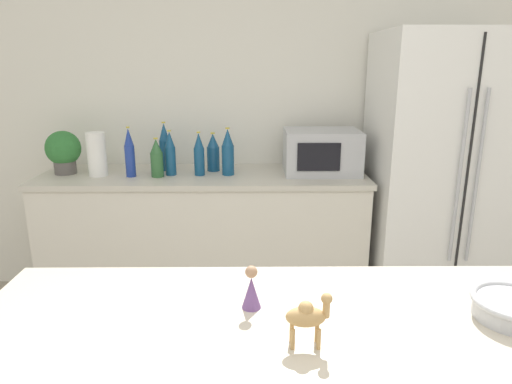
{
  "coord_description": "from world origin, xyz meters",
  "views": [
    {
      "loc": [
        0.02,
        -0.49,
        1.61
      ],
      "look_at": [
        0.03,
        1.45,
        1.06
      ],
      "focal_mm": 32.0,
      "sensor_mm": 36.0,
      "label": 1
    }
  ],
  "objects_px": {
    "potted_plant": "(63,151)",
    "camel_figurine": "(308,316)",
    "back_bottle_5": "(170,154)",
    "back_bottle_2": "(165,147)",
    "wise_man_figurine_blue": "(251,290)",
    "paper_towel_roll": "(97,154)",
    "back_bottle_3": "(130,153)",
    "refrigerator": "(440,178)",
    "back_bottle_6": "(157,158)",
    "back_bottle_4": "(199,155)",
    "back_bottle_1": "(228,153)",
    "microwave": "(321,152)",
    "back_bottle_0": "(213,153)"
  },
  "relations": [
    {
      "from": "potted_plant",
      "to": "camel_figurine",
      "type": "height_order",
      "value": "potted_plant"
    },
    {
      "from": "back_bottle_5",
      "to": "back_bottle_2",
      "type": "bearing_deg",
      "value": 113.5
    },
    {
      "from": "wise_man_figurine_blue",
      "to": "back_bottle_5",
      "type": "bearing_deg",
      "value": 105.97
    },
    {
      "from": "paper_towel_roll",
      "to": "back_bottle_3",
      "type": "distance_m",
      "value": 0.22
    },
    {
      "from": "refrigerator",
      "to": "back_bottle_6",
      "type": "height_order",
      "value": "refrigerator"
    },
    {
      "from": "potted_plant",
      "to": "back_bottle_3",
      "type": "height_order",
      "value": "back_bottle_3"
    },
    {
      "from": "paper_towel_roll",
      "to": "back_bottle_4",
      "type": "height_order",
      "value": "back_bottle_4"
    },
    {
      "from": "back_bottle_1",
      "to": "back_bottle_6",
      "type": "xyz_separation_m",
      "value": [
        -0.44,
        -0.05,
        -0.03
      ]
    },
    {
      "from": "back_bottle_5",
      "to": "refrigerator",
      "type": "bearing_deg",
      "value": -1.16
    },
    {
      "from": "refrigerator",
      "to": "back_bottle_5",
      "type": "bearing_deg",
      "value": 178.84
    },
    {
      "from": "wise_man_figurine_blue",
      "to": "back_bottle_3",
      "type": "bearing_deg",
      "value": 113.35
    },
    {
      "from": "refrigerator",
      "to": "microwave",
      "type": "bearing_deg",
      "value": 173.35
    },
    {
      "from": "back_bottle_1",
      "to": "back_bottle_3",
      "type": "xyz_separation_m",
      "value": [
        -0.61,
        -0.04,
        0.01
      ]
    },
    {
      "from": "microwave",
      "to": "back_bottle_6",
      "type": "relative_size",
      "value": 1.93
    },
    {
      "from": "back_bottle_0",
      "to": "wise_man_figurine_blue",
      "type": "height_order",
      "value": "back_bottle_0"
    },
    {
      "from": "back_bottle_0",
      "to": "back_bottle_1",
      "type": "distance_m",
      "value": 0.16
    },
    {
      "from": "refrigerator",
      "to": "back_bottle_0",
      "type": "bearing_deg",
      "value": 174.17
    },
    {
      "from": "back_bottle_4",
      "to": "wise_man_figurine_blue",
      "type": "height_order",
      "value": "back_bottle_4"
    },
    {
      "from": "microwave",
      "to": "back_bottle_3",
      "type": "xyz_separation_m",
      "value": [
        -1.22,
        -0.09,
        0.01
      ]
    },
    {
      "from": "potted_plant",
      "to": "back_bottle_6",
      "type": "relative_size",
      "value": 1.12
    },
    {
      "from": "back_bottle_1",
      "to": "back_bottle_6",
      "type": "bearing_deg",
      "value": -173.69
    },
    {
      "from": "back_bottle_3",
      "to": "back_bottle_4",
      "type": "distance_m",
      "value": 0.43
    },
    {
      "from": "back_bottle_5",
      "to": "wise_man_figurine_blue",
      "type": "xyz_separation_m",
      "value": [
        0.52,
        -1.81,
        -0.0
      ]
    },
    {
      "from": "potted_plant",
      "to": "back_bottle_5",
      "type": "xyz_separation_m",
      "value": [
        0.69,
        -0.04,
        -0.01
      ]
    },
    {
      "from": "microwave",
      "to": "back_bottle_4",
      "type": "height_order",
      "value": "same"
    },
    {
      "from": "back_bottle_4",
      "to": "wise_man_figurine_blue",
      "type": "bearing_deg",
      "value": -79.51
    },
    {
      "from": "back_bottle_5",
      "to": "back_bottle_1",
      "type": "bearing_deg",
      "value": -0.23
    },
    {
      "from": "back_bottle_3",
      "to": "back_bottle_6",
      "type": "bearing_deg",
      "value": -3.04
    },
    {
      "from": "back_bottle_6",
      "to": "microwave",
      "type": "bearing_deg",
      "value": 5.64
    },
    {
      "from": "potted_plant",
      "to": "wise_man_figurine_blue",
      "type": "height_order",
      "value": "potted_plant"
    },
    {
      "from": "paper_towel_roll",
      "to": "back_bottle_2",
      "type": "relative_size",
      "value": 0.85
    },
    {
      "from": "refrigerator",
      "to": "camel_figurine",
      "type": "distance_m",
      "value": 2.23
    },
    {
      "from": "refrigerator",
      "to": "back_bottle_2",
      "type": "height_order",
      "value": "refrigerator"
    },
    {
      "from": "microwave",
      "to": "back_bottle_1",
      "type": "height_order",
      "value": "back_bottle_1"
    },
    {
      "from": "back_bottle_2",
      "to": "back_bottle_3",
      "type": "xyz_separation_m",
      "value": [
        -0.19,
        -0.18,
        -0.0
      ]
    },
    {
      "from": "paper_towel_roll",
      "to": "back_bottle_5",
      "type": "distance_m",
      "value": 0.46
    },
    {
      "from": "back_bottle_4",
      "to": "wise_man_figurine_blue",
      "type": "relative_size",
      "value": 2.42
    },
    {
      "from": "refrigerator",
      "to": "wise_man_figurine_blue",
      "type": "height_order",
      "value": "refrigerator"
    },
    {
      "from": "back_bottle_1",
      "to": "back_bottle_4",
      "type": "xyz_separation_m",
      "value": [
        -0.18,
        -0.01,
        -0.01
      ]
    },
    {
      "from": "back_bottle_0",
      "to": "back_bottle_6",
      "type": "bearing_deg",
      "value": -154.12
    },
    {
      "from": "potted_plant",
      "to": "back_bottle_4",
      "type": "distance_m",
      "value": 0.88
    },
    {
      "from": "microwave",
      "to": "camel_figurine",
      "type": "distance_m",
      "value": 2.06
    },
    {
      "from": "microwave",
      "to": "back_bottle_4",
      "type": "bearing_deg",
      "value": -175.46
    },
    {
      "from": "wise_man_figurine_blue",
      "to": "potted_plant",
      "type": "bearing_deg",
      "value": 123.15
    },
    {
      "from": "potted_plant",
      "to": "back_bottle_5",
      "type": "relative_size",
      "value": 0.96
    },
    {
      "from": "paper_towel_roll",
      "to": "back_bottle_3",
      "type": "height_order",
      "value": "back_bottle_3"
    },
    {
      "from": "microwave",
      "to": "camel_figurine",
      "type": "bearing_deg",
      "value": -99.24
    },
    {
      "from": "back_bottle_0",
      "to": "back_bottle_4",
      "type": "xyz_separation_m",
      "value": [
        -0.08,
        -0.12,
        0.01
      ]
    },
    {
      "from": "back_bottle_2",
      "to": "back_bottle_4",
      "type": "relative_size",
      "value": 1.16
    },
    {
      "from": "refrigerator",
      "to": "back_bottle_5",
      "type": "height_order",
      "value": "refrigerator"
    }
  ]
}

